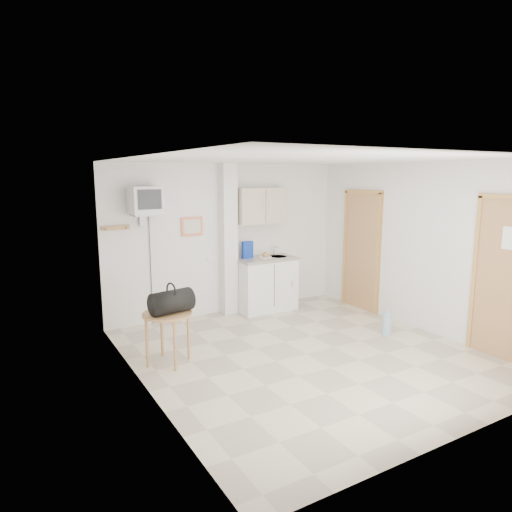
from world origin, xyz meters
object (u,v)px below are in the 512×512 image
round_table (167,319)px  water_bottle (387,324)px  crt_television (145,201)px  duffel_bag (172,301)px

round_table → water_bottle: round_table is taller
round_table → water_bottle: 3.18m
crt_television → duffel_bag: size_ratio=3.83×
duffel_bag → crt_television: bearing=72.7°
duffel_bag → water_bottle: bearing=-22.5°
round_table → duffel_bag: duffel_bag is taller
water_bottle → round_table: bearing=167.9°
crt_television → water_bottle: crt_television is taller
round_table → duffel_bag: bearing=-44.8°
crt_television → water_bottle: (2.88, -2.04, -1.76)m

